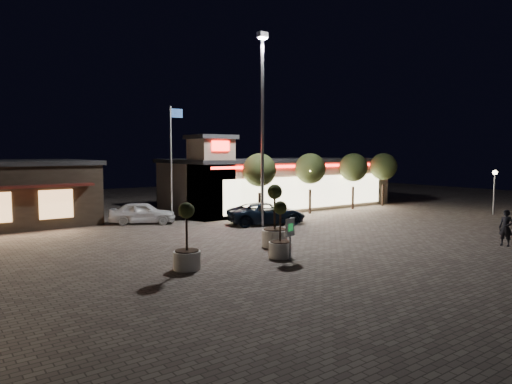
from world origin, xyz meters
TOP-DOWN VIEW (x-y plane):
  - ground at (0.00, 0.00)m, footprint 90.00×90.00m
  - retail_building at (9.51, 15.82)m, footprint 20.40×8.40m
  - floodlight_pole at (2.00, 8.00)m, footprint 0.60×0.40m
  - flagpole at (-1.90, 13.00)m, footprint 0.95×0.10m
  - lamp_post_east at (20.00, 2.00)m, footprint 0.36×0.36m
  - string_tree_a at (4.00, 11.00)m, footprint 2.42×2.42m
  - string_tree_b at (9.00, 11.00)m, footprint 2.42×2.42m
  - string_tree_c at (14.00, 11.00)m, footprint 2.42×2.42m
  - string_tree_d at (18.00, 11.00)m, footprint 2.42×2.42m
  - pickup_truck at (2.98, 8.80)m, footprint 5.77×3.98m
  - white_sedan at (-3.70, 14.00)m, footprint 4.69×3.67m
  - pedestrian at (8.55, -4.28)m, footprint 0.50×0.72m
  - planter_left at (-7.02, 1.26)m, footprint 1.13×1.13m
  - planter_mid at (-2.53, 0.64)m, footprint 1.07×1.07m
  - planter_right at (-1.22, 2.69)m, footprint 1.31×1.31m
  - valet_sign at (-2.51, -0.04)m, footprint 0.62×0.21m

SIDE VIEW (x-z plane):
  - ground at x=0.00m, z-range 0.00..0.00m
  - pickup_truck at x=2.98m, z-range 0.00..1.46m
  - white_sedan at x=-3.70m, z-range 0.00..1.49m
  - planter_mid at x=-2.53m, z-range -0.50..2.12m
  - planter_left at x=-7.02m, z-range -0.53..2.26m
  - pedestrian at x=8.55m, z-range 0.00..1.90m
  - planter_right at x=-1.22m, z-range -0.62..2.60m
  - valet_sign at x=-2.51m, z-range 0.38..2.28m
  - retail_building at x=9.51m, z-range -0.84..5.26m
  - lamp_post_east at x=20.00m, z-range 0.72..4.20m
  - string_tree_a at x=4.00m, z-range 1.17..5.95m
  - string_tree_b at x=9.00m, z-range 1.17..5.95m
  - string_tree_c at x=14.00m, z-range 1.17..5.95m
  - string_tree_d at x=18.00m, z-range 1.17..5.95m
  - flagpole at x=-1.90m, z-range 0.74..8.74m
  - floodlight_pole at x=2.00m, z-range 0.83..13.21m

